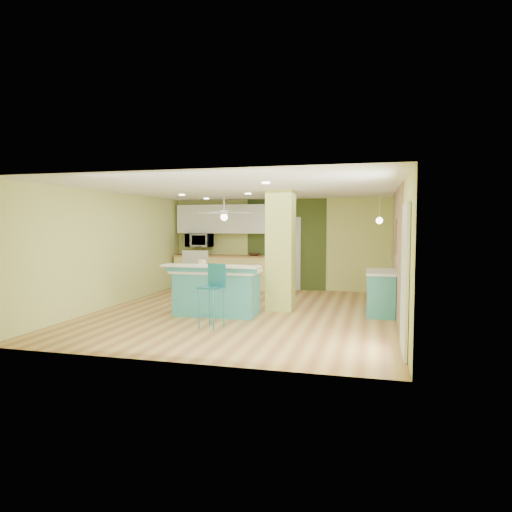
# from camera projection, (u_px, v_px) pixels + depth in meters

# --- Properties ---
(floor) EXTENTS (6.00, 7.00, 0.01)m
(floor) POSITION_uv_depth(u_px,v_px,m) (245.00, 312.00, 9.36)
(floor) COLOR #9B6636
(floor) RESTS_ON ground
(ceiling) EXTENTS (6.00, 7.00, 0.01)m
(ceiling) POSITION_uv_depth(u_px,v_px,m) (244.00, 189.00, 9.18)
(ceiling) COLOR white
(ceiling) RESTS_ON wall_back
(wall_back) EXTENTS (6.00, 0.01, 2.50)m
(wall_back) POSITION_uv_depth(u_px,v_px,m) (279.00, 244.00, 12.65)
(wall_back) COLOR #CCD472
(wall_back) RESTS_ON floor
(wall_front) EXTENTS (6.00, 0.01, 2.50)m
(wall_front) POSITION_uv_depth(u_px,v_px,m) (170.00, 267.00, 5.88)
(wall_front) COLOR #CCD472
(wall_front) RESTS_ON floor
(wall_left) EXTENTS (0.01, 7.00, 2.50)m
(wall_left) POSITION_uv_depth(u_px,v_px,m) (113.00, 250.00, 10.02)
(wall_left) COLOR #CCD472
(wall_left) RESTS_ON floor
(wall_right) EXTENTS (0.01, 7.00, 2.50)m
(wall_right) POSITION_uv_depth(u_px,v_px,m) (399.00, 254.00, 8.52)
(wall_right) COLOR #CCD472
(wall_right) RESTS_ON floor
(wood_panel) EXTENTS (0.02, 3.40, 2.50)m
(wood_panel) POSITION_uv_depth(u_px,v_px,m) (396.00, 252.00, 9.10)
(wood_panel) COLOR #8A6B4E
(wood_panel) RESTS_ON floor
(olive_accent) EXTENTS (2.20, 0.02, 2.50)m
(olive_accent) POSITION_uv_depth(u_px,v_px,m) (286.00, 244.00, 12.59)
(olive_accent) COLOR #3D4C1E
(olive_accent) RESTS_ON floor
(interior_door) EXTENTS (0.82, 0.05, 2.00)m
(interior_door) POSITION_uv_depth(u_px,v_px,m) (286.00, 253.00, 12.58)
(interior_door) COLOR silver
(interior_door) RESTS_ON floor
(french_door) EXTENTS (0.04, 1.08, 2.10)m
(french_door) POSITION_uv_depth(u_px,v_px,m) (405.00, 279.00, 6.32)
(french_door) COLOR silver
(french_door) RESTS_ON floor
(column) EXTENTS (0.55, 0.55, 2.50)m
(column) POSITION_uv_depth(u_px,v_px,m) (281.00, 251.00, 9.59)
(column) COLOR #B7BF58
(column) RESTS_ON floor
(kitchen_run) EXTENTS (3.25, 0.63, 0.94)m
(kitchen_run) POSITION_uv_depth(u_px,v_px,m) (231.00, 272.00, 12.74)
(kitchen_run) COLOR #E9D67A
(kitchen_run) RESTS_ON floor
(stove) EXTENTS (0.76, 0.66, 1.08)m
(stove) POSITION_uv_depth(u_px,v_px,m) (199.00, 272.00, 12.97)
(stove) COLOR white
(stove) RESTS_ON floor
(upper_cabinets) EXTENTS (3.20, 0.34, 0.80)m
(upper_cabinets) POSITION_uv_depth(u_px,v_px,m) (232.00, 219.00, 12.75)
(upper_cabinets) COLOR white
(upper_cabinets) RESTS_ON wall_back
(microwave) EXTENTS (0.70, 0.48, 0.39)m
(microwave) POSITION_uv_depth(u_px,v_px,m) (199.00, 240.00, 12.91)
(microwave) COLOR white
(microwave) RESTS_ON wall_back
(ceiling_fan) EXTENTS (1.41, 1.41, 0.61)m
(ceiling_fan) POSITION_uv_depth(u_px,v_px,m) (224.00, 213.00, 11.42)
(ceiling_fan) COLOR white
(ceiling_fan) RESTS_ON ceiling
(pendant_lamp) EXTENTS (0.14, 0.14, 0.69)m
(pendant_lamp) POSITION_uv_depth(u_px,v_px,m) (379.00, 220.00, 9.29)
(pendant_lamp) COLOR silver
(pendant_lamp) RESTS_ON ceiling
(wall_decor) EXTENTS (0.03, 0.90, 0.70)m
(wall_decor) POSITION_uv_depth(u_px,v_px,m) (395.00, 237.00, 9.28)
(wall_decor) COLOR brown
(wall_decor) RESTS_ON wood_panel
(peninsula) EXTENTS (1.93, 1.05, 1.03)m
(peninsula) POSITION_uv_depth(u_px,v_px,m) (217.00, 291.00, 9.07)
(peninsula) COLOR teal
(peninsula) RESTS_ON floor
(bar_stool) EXTENTS (0.46, 0.46, 1.11)m
(bar_stool) POSITION_uv_depth(u_px,v_px,m) (214.00, 285.00, 7.96)
(bar_stool) COLOR teal
(bar_stool) RESTS_ON floor
(side_counter) EXTENTS (0.57, 1.35, 0.87)m
(side_counter) POSITION_uv_depth(u_px,v_px,m) (381.00, 292.00, 9.21)
(side_counter) COLOR teal
(side_counter) RESTS_ON floor
(fruit_bowl) EXTENTS (0.40, 0.40, 0.08)m
(fruit_bowl) POSITION_uv_depth(u_px,v_px,m) (254.00, 254.00, 12.49)
(fruit_bowl) COLOR #3C2518
(fruit_bowl) RESTS_ON kitchen_run
(canister) EXTENTS (0.17, 0.17, 0.19)m
(canister) POSITION_uv_depth(u_px,v_px,m) (202.00, 265.00, 9.20)
(canister) COLOR yellow
(canister) RESTS_ON peninsula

